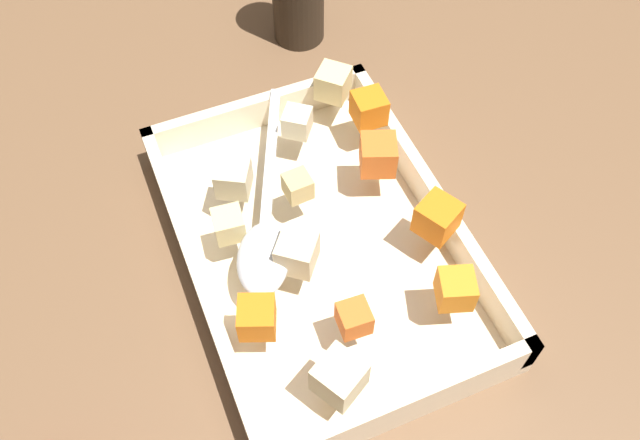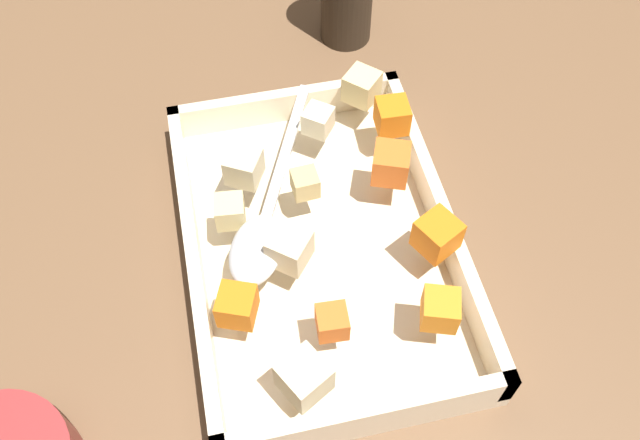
# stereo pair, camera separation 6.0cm
# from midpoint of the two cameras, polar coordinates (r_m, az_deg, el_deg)

# --- Properties ---
(ground_plane) EXTENTS (4.00, 4.00, 0.00)m
(ground_plane) POSITION_cam_midpoint_polar(r_m,az_deg,el_deg) (0.66, -3.95, -2.93)
(ground_plane) COLOR brown
(baking_dish) EXTENTS (0.36, 0.25, 0.05)m
(baking_dish) POSITION_cam_midpoint_polar(r_m,az_deg,el_deg) (0.64, -2.68, -2.56)
(baking_dish) COLOR beige
(baking_dish) RESTS_ON ground_plane
(carrot_chunk_heap_top) EXTENTS (0.04, 0.04, 0.03)m
(carrot_chunk_heap_top) POSITION_cam_midpoint_polar(r_m,az_deg,el_deg) (0.60, 7.11, -0.00)
(carrot_chunk_heap_top) COLOR orange
(carrot_chunk_heap_top) RESTS_ON baking_dish
(carrot_chunk_front_center) EXTENTS (0.04, 0.04, 0.03)m
(carrot_chunk_front_center) POSITION_cam_midpoint_polar(r_m,az_deg,el_deg) (0.57, 8.44, -6.04)
(carrot_chunk_front_center) COLOR orange
(carrot_chunk_front_center) RESTS_ON baking_dish
(carrot_chunk_corner_sw) EXTENTS (0.03, 0.03, 0.03)m
(carrot_chunk_corner_sw) POSITION_cam_midpoint_polar(r_m,az_deg,el_deg) (0.55, -0.34, -8.60)
(carrot_chunk_corner_sw) COLOR orange
(carrot_chunk_corner_sw) RESTS_ON baking_dish
(carrot_chunk_rim_edge) EXTENTS (0.04, 0.04, 0.03)m
(carrot_chunk_rim_edge) POSITION_cam_midpoint_polar(r_m,az_deg,el_deg) (0.64, 2.26, 5.36)
(carrot_chunk_rim_edge) COLOR orange
(carrot_chunk_rim_edge) RESTS_ON baking_dish
(carrot_chunk_heap_side) EXTENTS (0.03, 0.03, 0.03)m
(carrot_chunk_heap_side) POSITION_cam_midpoint_polar(r_m,az_deg,el_deg) (0.68, 1.62, 9.29)
(carrot_chunk_heap_side) COLOR orange
(carrot_chunk_heap_side) RESTS_ON baking_dish
(carrot_chunk_near_left) EXTENTS (0.04, 0.04, 0.03)m
(carrot_chunk_near_left) POSITION_cam_midpoint_polar(r_m,az_deg,el_deg) (0.56, -8.51, -8.42)
(carrot_chunk_near_left) COLOR orange
(carrot_chunk_near_left) RESTS_ON baking_dish
(potato_chunk_back_center) EXTENTS (0.04, 0.04, 0.03)m
(potato_chunk_back_center) POSITION_cam_midpoint_polar(r_m,az_deg,el_deg) (0.68, -4.54, 8.09)
(potato_chunk_back_center) COLOR beige
(potato_chunk_back_center) RESTS_ON baking_dish
(potato_chunk_near_spoon) EXTENTS (0.03, 0.03, 0.03)m
(potato_chunk_near_spoon) POSITION_cam_midpoint_polar(r_m,az_deg,el_deg) (0.61, -10.57, -0.60)
(potato_chunk_near_spoon) COLOR #E0CC89
(potato_chunk_near_spoon) RESTS_ON baking_dish
(potato_chunk_far_left) EXTENTS (0.05, 0.05, 0.03)m
(potato_chunk_far_left) POSITION_cam_midpoint_polar(r_m,az_deg,el_deg) (0.58, -4.95, -2.99)
(potato_chunk_far_left) COLOR beige
(potato_chunk_far_left) RESTS_ON baking_dish
(potato_chunk_corner_se) EXTENTS (0.05, 0.05, 0.03)m
(potato_chunk_corner_se) POSITION_cam_midpoint_polar(r_m,az_deg,el_deg) (0.53, -1.71, -13.45)
(potato_chunk_corner_se) COLOR beige
(potato_chunk_corner_se) RESTS_ON baking_dish
(potato_chunk_mid_left) EXTENTS (0.04, 0.04, 0.03)m
(potato_chunk_mid_left) POSITION_cam_midpoint_polar(r_m,az_deg,el_deg) (0.63, -10.07, 3.30)
(potato_chunk_mid_left) COLOR beige
(potato_chunk_mid_left) RESTS_ON baking_dish
(potato_chunk_center) EXTENTS (0.04, 0.04, 0.03)m
(potato_chunk_center) POSITION_cam_midpoint_polar(r_m,az_deg,el_deg) (0.71, -1.37, 11.36)
(potato_chunk_center) COLOR #E0CC89
(potato_chunk_center) RESTS_ON baking_dish
(potato_chunk_mid_right) EXTENTS (0.03, 0.03, 0.02)m
(potato_chunk_mid_right) POSITION_cam_midpoint_polar(r_m,az_deg,el_deg) (0.63, -4.66, 2.69)
(potato_chunk_mid_right) COLOR tan
(potato_chunk_mid_right) RESTS_ON baking_dish
(serving_spoon) EXTENTS (0.24, 0.13, 0.02)m
(serving_spoon) POSITION_cam_midpoint_polar(r_m,az_deg,el_deg) (0.60, -7.63, -2.38)
(serving_spoon) COLOR silver
(serving_spoon) RESTS_ON baking_dish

